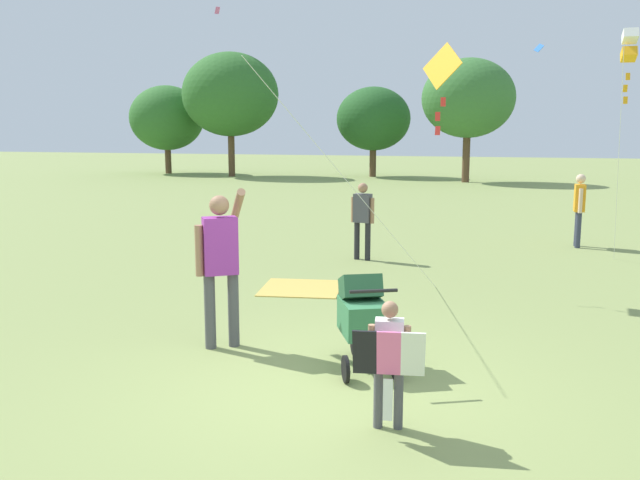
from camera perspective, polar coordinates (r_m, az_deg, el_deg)
ground_plane at (r=6.74m, az=0.43°, el=-12.65°), size 120.00×120.00×0.00m
treeline_distant at (r=35.92m, az=2.08°, el=11.50°), size 40.03×6.41×6.71m
child_with_butterfly_kite at (r=5.70m, az=5.93°, el=-9.72°), size 0.61×0.39×1.12m
person_adult_flyer at (r=7.78m, az=-8.52°, el=-1.43°), size 0.56×0.71×1.88m
stroller at (r=7.14m, az=3.65°, el=-6.23°), size 0.81×1.10×1.03m
kite_adult_black at (r=10.66m, az=9.98°, el=13.62°), size 2.15×3.90×3.89m
kite_orange_delta at (r=14.31m, az=24.96°, el=14.76°), size 0.48×2.03×4.42m
person_red_shirt at (r=15.51m, az=21.31°, el=2.87°), size 0.22×0.51×1.59m
person_sitting_far at (r=13.04m, az=3.67°, el=2.17°), size 0.48×0.26×1.52m
picnic_blanket at (r=10.78m, az=-1.61°, el=-4.13°), size 1.43×1.41×0.02m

